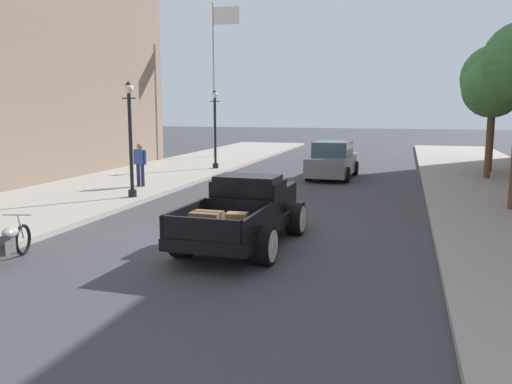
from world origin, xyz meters
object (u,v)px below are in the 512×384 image
at_px(flagpole, 217,63).
at_px(street_tree_second, 493,88).
at_px(motorcycle_parked, 6,243).
at_px(pedestrian_sidewalk_left, 140,162).
at_px(street_lamp_far, 215,123).
at_px(street_tree_third, 495,78).
at_px(street_lamp_near, 130,130).
at_px(car_background_grey, 333,161).
at_px(hotrod_truck_black, 247,211).

distance_m(flagpole, street_tree_second, 15.92).
xyz_separation_m(motorcycle_parked, pedestrian_sidewalk_left, (-2.07, 9.52, 0.64)).
bearing_deg(street_lamp_far, street_tree_third, 10.34).
distance_m(street_lamp_near, flagpole, 15.35).
relative_size(pedestrian_sidewalk_left, street_tree_third, 0.28).
bearing_deg(motorcycle_parked, street_lamp_near, 99.21).
bearing_deg(street_tree_third, street_tree_second, -99.56).
relative_size(car_background_grey, street_lamp_far, 1.14).
bearing_deg(car_background_grey, street_lamp_near, -126.17).
height_order(flagpole, street_tree_second, flagpole).
height_order(street_lamp_far, street_tree_second, street_tree_second).
relative_size(motorcycle_parked, street_lamp_far, 0.54).
xyz_separation_m(hotrod_truck_black, pedestrian_sidewalk_left, (-6.22, 6.50, 0.33)).
xyz_separation_m(hotrod_truck_black, street_lamp_near, (-5.33, 4.23, 1.63)).
bearing_deg(car_background_grey, motorcycle_parked, -106.77).
relative_size(motorcycle_parked, pedestrian_sidewalk_left, 1.26).
height_order(car_background_grey, street_tree_third, street_tree_third).
relative_size(motorcycle_parked, street_tree_second, 0.41).
bearing_deg(hotrod_truck_black, pedestrian_sidewalk_left, 133.76).
xyz_separation_m(motorcycle_parked, street_tree_second, (11.06, 15.78, 3.49)).
height_order(street_lamp_far, flagpole, flagpole).
relative_size(hotrod_truck_black, street_lamp_near, 1.30).
relative_size(pedestrian_sidewalk_left, flagpole, 0.18).
height_order(hotrod_truck_black, flagpole, flagpole).
bearing_deg(motorcycle_parked, pedestrian_sidewalk_left, 102.25).
bearing_deg(hotrod_truck_black, street_tree_third, 64.48).
bearing_deg(street_tree_second, motorcycle_parked, -125.04).
bearing_deg(street_tree_third, flagpole, 166.37).
bearing_deg(street_tree_third, hotrod_truck_black, -115.52).
distance_m(car_background_grey, street_lamp_near, 9.83).
relative_size(car_background_grey, street_tree_third, 0.74).
bearing_deg(hotrod_truck_black, car_background_grey, 88.12).
xyz_separation_m(street_lamp_near, street_lamp_far, (-0.25, 8.82, 0.00)).
height_order(pedestrian_sidewalk_left, street_lamp_near, street_lamp_near).
relative_size(street_lamp_far, street_tree_third, 0.65).
relative_size(hotrod_truck_black, pedestrian_sidewalk_left, 3.02).
xyz_separation_m(motorcycle_parked, street_lamp_near, (-1.18, 7.26, 1.94)).
height_order(hotrod_truck_black, street_tree_third, street_tree_third).
relative_size(car_background_grey, street_tree_second, 0.86).
bearing_deg(street_tree_second, street_lamp_near, -145.17).
xyz_separation_m(street_lamp_near, street_tree_third, (12.69, 11.18, 2.08)).
height_order(pedestrian_sidewalk_left, street_lamp_far, street_lamp_far).
xyz_separation_m(street_lamp_far, street_tree_third, (12.94, 2.36, 2.08)).
bearing_deg(flagpole, street_tree_third, -13.63).
distance_m(pedestrian_sidewalk_left, street_lamp_far, 6.72).
distance_m(hotrod_truck_black, street_tree_second, 14.85).
relative_size(street_lamp_far, street_tree_second, 0.76).
distance_m(car_background_grey, pedestrian_sidewalk_left, 8.65).
bearing_deg(street_tree_second, car_background_grey, -173.99).
distance_m(hotrod_truck_black, street_lamp_near, 7.00).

